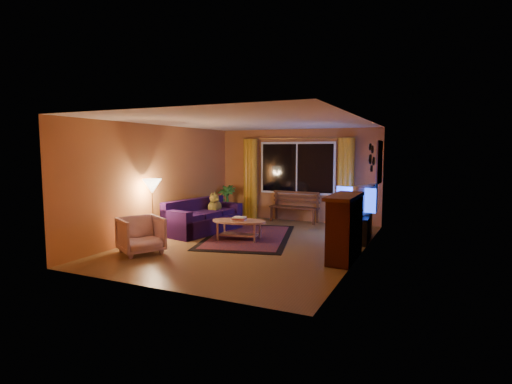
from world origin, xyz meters
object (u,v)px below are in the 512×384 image
at_px(bench, 294,215).
at_px(sofa, 204,216).
at_px(coffee_table, 239,230).
at_px(armchair, 141,233).
at_px(tv_console, 360,227).
at_px(floor_lamp, 153,210).

xyz_separation_m(bench, sofa, (-1.49, -2.18, 0.19)).
bearing_deg(coffee_table, sofa, 161.54).
height_order(armchair, tv_console, armchair).
xyz_separation_m(sofa, floor_lamp, (-0.52, -1.19, 0.26)).
relative_size(floor_lamp, coffee_table, 1.10).
relative_size(sofa, floor_lamp, 1.47).
relative_size(bench, tv_console, 1.02).
bearing_deg(coffee_table, floor_lamp, -153.68).
height_order(armchair, floor_lamp, floor_lamp).
xyz_separation_m(bench, coffee_table, (-0.36, -2.56, 0.02)).
bearing_deg(floor_lamp, armchair, -63.10).
relative_size(floor_lamp, tv_console, 1.00).
distance_m(bench, tv_console, 2.45).
distance_m(armchair, tv_console, 4.56).
bearing_deg(tv_console, sofa, -172.03).
bearing_deg(armchair, floor_lamp, 57.37).
xyz_separation_m(floor_lamp, tv_console, (4.00, 1.96, -0.38)).
xyz_separation_m(sofa, tv_console, (3.48, 0.76, -0.12)).
height_order(coffee_table, tv_console, tv_console).
bearing_deg(sofa, bench, 67.10).
xyz_separation_m(floor_lamp, coffee_table, (1.65, 0.82, -0.44)).
height_order(sofa, armchair, sofa).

